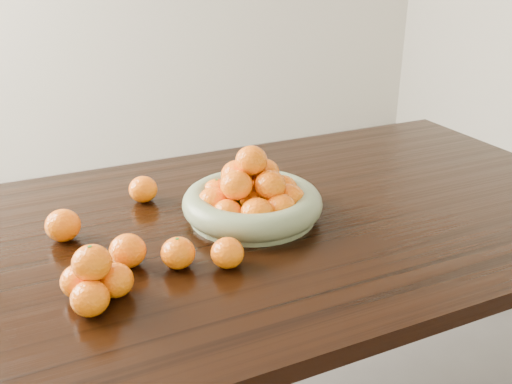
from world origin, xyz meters
name	(u,v)px	position (x,y,z in m)	size (l,w,h in m)	color
dining_table	(236,255)	(0.00, 0.00, 0.66)	(2.00, 1.00, 0.75)	black
fruit_bowl	(253,199)	(0.05, 0.01, 0.80)	(0.34, 0.34, 0.18)	gray
orange_pyramid	(94,280)	(-0.37, -0.19, 0.80)	(0.13, 0.14, 0.12)	orange
loose_orange_0	(178,253)	(-0.19, -0.14, 0.78)	(0.07, 0.07, 0.07)	orange
loose_orange_1	(128,251)	(-0.28, -0.09, 0.79)	(0.08, 0.08, 0.07)	orange
loose_orange_2	(227,253)	(-0.09, -0.18, 0.78)	(0.07, 0.07, 0.06)	orange
loose_orange_3	(63,225)	(-0.38, 0.08, 0.79)	(0.08, 0.08, 0.07)	orange
loose_orange_4	(143,189)	(-0.17, 0.21, 0.78)	(0.07, 0.07, 0.07)	orange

